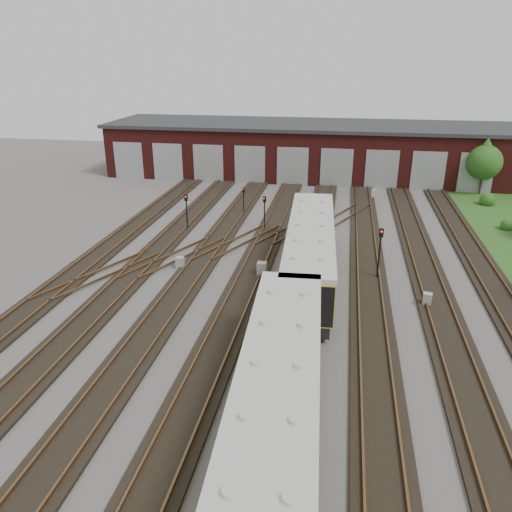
# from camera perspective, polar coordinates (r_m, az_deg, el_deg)

# --- Properties ---
(ground) EXTENTS (120.00, 120.00, 0.00)m
(ground) POSITION_cam_1_polar(r_m,az_deg,el_deg) (27.19, 0.44, -9.39)
(ground) COLOR #4D4A48
(ground) RESTS_ON ground
(track_network) EXTENTS (30.40, 70.00, 0.33)m
(track_network) POSITION_cam_1_polar(r_m,az_deg,el_deg) (27.65, 0.30, -8.54)
(track_network) COLOR black
(track_network) RESTS_ON ground
(maintenance_shed) EXTENTS (51.00, 12.50, 6.35)m
(maintenance_shed) POSITION_cam_1_polar(r_m,az_deg,el_deg) (63.91, 6.63, 12.02)
(maintenance_shed) COLOR #4F1613
(maintenance_shed) RESTS_ON ground
(metro_train) EXTENTS (3.84, 48.75, 3.44)m
(metro_train) POSITION_cam_1_polar(r_m,az_deg,el_deg) (19.41, 2.47, -16.50)
(metro_train) COLOR black
(metro_train) RESTS_ON ground
(signal_mast_0) EXTENTS (0.30, 0.28, 2.98)m
(signal_mast_0) POSITION_cam_1_polar(r_m,az_deg,el_deg) (42.94, 0.97, 5.47)
(signal_mast_0) COLOR black
(signal_mast_0) RESTS_ON ground
(signal_mast_1) EXTENTS (0.30, 0.28, 3.17)m
(signal_mast_1) POSITION_cam_1_polar(r_m,az_deg,el_deg) (43.22, -7.95, 5.55)
(signal_mast_1) COLOR black
(signal_mast_1) RESTS_ON ground
(signal_mast_2) EXTENTS (0.26, 0.24, 2.64)m
(signal_mast_2) POSITION_cam_1_polar(r_m,az_deg,el_deg) (47.15, -1.43, 6.70)
(signal_mast_2) COLOR black
(signal_mast_2) RESTS_ON ground
(signal_mast_3) EXTENTS (0.29, 0.27, 3.62)m
(signal_mast_3) POSITION_cam_1_polar(r_m,az_deg,el_deg) (34.05, 13.98, 0.97)
(signal_mast_3) COLOR black
(signal_mast_3) RESTS_ON ground
(relay_cabinet_1) EXTENTS (0.57, 0.49, 0.86)m
(relay_cabinet_1) POSITION_cam_1_polar(r_m,az_deg,el_deg) (35.83, -8.68, -0.77)
(relay_cabinet_1) COLOR #9DA0A2
(relay_cabinet_1) RESTS_ON ground
(relay_cabinet_2) EXTENTS (0.66, 0.56, 1.06)m
(relay_cabinet_2) POSITION_cam_1_polar(r_m,az_deg,el_deg) (34.07, 0.69, -1.57)
(relay_cabinet_2) COLOR #9DA0A2
(relay_cabinet_2) RESTS_ON ground
(relay_cabinet_3) EXTENTS (0.61, 0.52, 0.97)m
(relay_cabinet_3) POSITION_cam_1_polar(r_m,az_deg,el_deg) (54.56, 13.32, 6.92)
(relay_cabinet_3) COLOR #9DA0A2
(relay_cabinet_3) RESTS_ON ground
(relay_cabinet_4) EXTENTS (0.60, 0.53, 0.86)m
(relay_cabinet_4) POSITION_cam_1_polar(r_m,az_deg,el_deg) (31.93, 18.97, -4.75)
(relay_cabinet_4) COLOR #9DA0A2
(relay_cabinet_4) RESTS_ON ground
(tree_0) EXTENTS (3.70, 3.70, 6.13)m
(tree_0) POSITION_cam_1_polar(r_m,az_deg,el_deg) (59.24, 24.71, 10.12)
(tree_0) COLOR #322616
(tree_0) RESTS_ON ground
(bush_1) EXTENTS (1.19, 1.19, 1.19)m
(bush_1) POSITION_cam_1_polar(r_m,az_deg,el_deg) (48.44, 26.83, 3.34)
(bush_1) COLOR #1D4814
(bush_1) RESTS_ON ground
(bush_2) EXTENTS (1.52, 1.52, 1.52)m
(bush_2) POSITION_cam_1_polar(r_m,az_deg,el_deg) (55.70, 24.97, 6.04)
(bush_2) COLOR #1D4814
(bush_2) RESTS_ON ground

